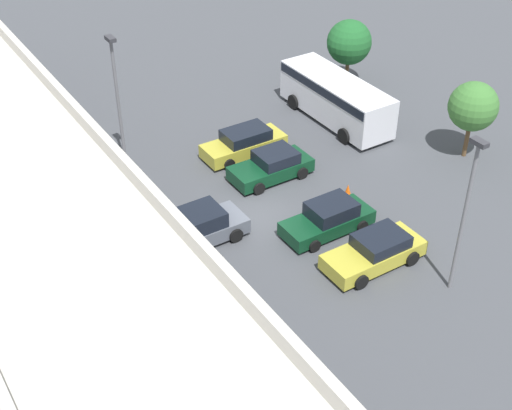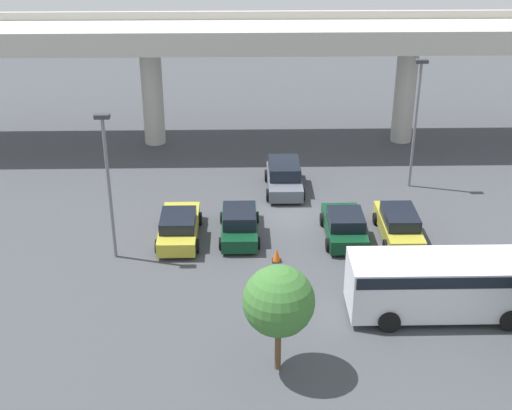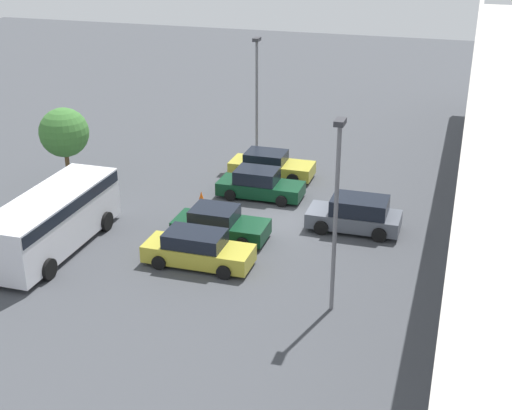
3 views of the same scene
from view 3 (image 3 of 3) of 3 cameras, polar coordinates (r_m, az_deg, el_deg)
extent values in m
plane|color=#424449|center=(35.27, 2.38, -1.33)|extent=(108.46, 108.46, 0.00)
cube|color=#BCB7AD|center=(31.81, 17.08, 10.03)|extent=(50.62, 0.30, 0.55)
cube|color=gold|center=(40.79, 1.28, 2.98)|extent=(1.88, 4.75, 0.71)
cube|color=black|center=(40.67, 0.81, 3.89)|extent=(1.73, 2.25, 0.58)
cylinder|color=black|center=(41.40, 3.61, 2.95)|extent=(0.22, 0.70, 0.70)
cylinder|color=black|center=(39.64, 2.95, 2.03)|extent=(0.22, 0.70, 0.70)
cylinder|color=black|center=(42.12, -0.29, 3.36)|extent=(0.22, 0.70, 0.70)
cylinder|color=black|center=(40.40, -1.11, 2.48)|extent=(0.22, 0.70, 0.70)
cube|color=#0C381E|center=(37.98, 0.38, 1.35)|extent=(1.80, 4.53, 0.68)
cube|color=black|center=(37.78, 0.07, 2.36)|extent=(1.65, 2.21, 0.70)
cylinder|color=black|center=(38.53, 2.77, 1.33)|extent=(0.22, 0.61, 0.61)
cylinder|color=black|center=(36.88, 2.06, 0.31)|extent=(0.22, 0.61, 0.61)
cylinder|color=black|center=(39.26, -1.20, 1.77)|extent=(0.22, 0.61, 0.61)
cylinder|color=black|center=(37.64, -2.07, 0.80)|extent=(0.22, 0.61, 0.61)
cube|color=#515660|center=(34.50, 7.82, -1.12)|extent=(1.93, 4.42, 0.72)
cube|color=black|center=(34.17, 8.29, -0.05)|extent=(1.78, 2.65, 0.75)
cylinder|color=black|center=(33.91, 5.24, -1.82)|extent=(0.22, 0.70, 0.70)
cylinder|color=black|center=(35.68, 5.91, -0.54)|extent=(0.22, 0.70, 0.70)
cylinder|color=black|center=(33.53, 9.82, -2.38)|extent=(0.22, 0.70, 0.70)
cylinder|color=black|center=(35.32, 10.26, -1.05)|extent=(0.22, 0.70, 0.70)
cube|color=#0C381E|center=(33.37, -2.82, -1.82)|extent=(1.91, 4.41, 0.71)
cube|color=black|center=(33.20, -3.35, -0.72)|extent=(1.75, 2.07, 0.61)
cylinder|color=black|center=(33.90, -0.08, -1.76)|extent=(0.22, 0.66, 0.66)
cylinder|color=black|center=(32.22, -1.10, -3.15)|extent=(0.22, 0.66, 0.66)
cylinder|color=black|center=(34.73, -4.40, -1.20)|extent=(0.22, 0.66, 0.66)
cylinder|color=black|center=(33.09, -5.61, -2.52)|extent=(0.22, 0.66, 0.66)
cube|color=gold|center=(31.04, -4.62, -3.86)|extent=(1.77, 4.75, 0.74)
cube|color=black|center=(30.79, -4.91, -2.70)|extent=(1.63, 2.54, 0.62)
cylinder|color=black|center=(31.44, -1.49, -3.89)|extent=(0.22, 0.63, 0.63)
cylinder|color=black|center=(29.93, -2.60, -5.39)|extent=(0.22, 0.63, 0.63)
cylinder|color=black|center=(32.41, -6.45, -3.17)|extent=(0.22, 0.63, 0.63)
cylinder|color=black|center=(30.94, -7.77, -4.59)|extent=(0.22, 0.63, 0.63)
cube|color=silver|center=(33.18, -16.00, -1.18)|extent=(8.14, 2.50, 2.37)
cube|color=black|center=(32.86, -16.16, 0.17)|extent=(7.97, 2.55, 0.52)
cylinder|color=black|center=(31.07, -16.26, -4.94)|extent=(0.92, 0.29, 0.92)
cylinder|color=black|center=(34.91, -11.90, -1.28)|extent=(0.92, 0.29, 0.92)
cylinder|color=black|center=(36.14, -15.45, -0.77)|extent=(0.92, 0.29, 0.92)
cylinder|color=slate|center=(26.41, 6.37, -1.35)|extent=(0.16, 0.16, 7.43)
cube|color=#333338|center=(25.08, 6.75, 6.61)|extent=(0.70, 0.35, 0.20)
cylinder|color=slate|center=(43.11, 0.06, 8.31)|extent=(0.16, 0.16, 7.14)
cube|color=#333338|center=(42.33, 0.06, 13.12)|extent=(0.70, 0.35, 0.20)
cylinder|color=brown|center=(40.79, -14.80, 2.81)|extent=(0.24, 0.24, 1.93)
sphere|color=#3D7533|center=(40.13, -15.11, 5.63)|extent=(2.69, 2.69, 2.69)
cube|color=black|center=(37.41, -4.38, 0.13)|extent=(0.44, 0.44, 0.04)
cone|color=#EA590F|center=(37.28, -4.39, 0.60)|extent=(0.40, 0.40, 0.70)
camera|label=1|loc=(55.75, 27.76, 27.13)|focal=50.00mm
camera|label=2|loc=(54.33, -37.77, 22.06)|focal=50.00mm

